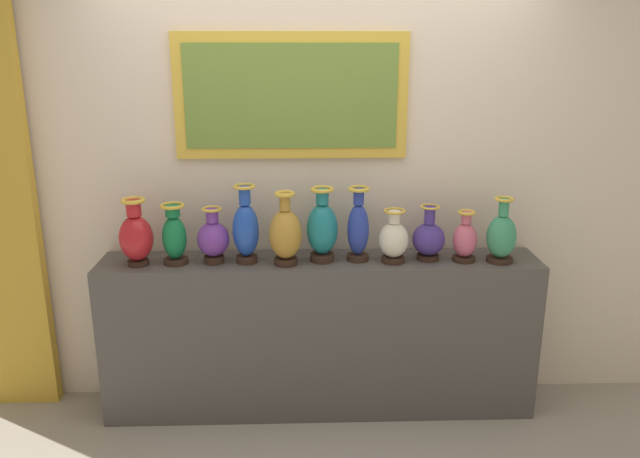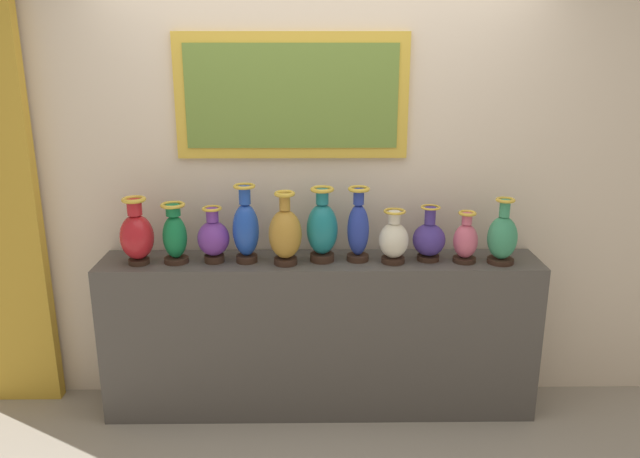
% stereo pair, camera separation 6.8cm
% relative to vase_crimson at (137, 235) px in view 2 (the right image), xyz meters
% --- Properties ---
extents(ground_plane, '(10.51, 10.51, 0.00)m').
position_rel_vase_crimson_xyz_m(ground_plane, '(1.01, 0.05, -1.11)').
color(ground_plane, gray).
extents(display_shelf, '(2.50, 0.37, 0.94)m').
position_rel_vase_crimson_xyz_m(display_shelf, '(1.01, 0.05, -0.64)').
color(display_shelf, '#4C4742').
rests_on(display_shelf, ground_plane).
extents(back_wall, '(4.51, 0.14, 3.17)m').
position_rel_vase_crimson_xyz_m(back_wall, '(1.01, 0.29, 0.48)').
color(back_wall, beige).
rests_on(back_wall, ground_plane).
extents(vase_crimson, '(0.19, 0.19, 0.38)m').
position_rel_vase_crimson_xyz_m(vase_crimson, '(0.00, 0.00, 0.00)').
color(vase_crimson, '#382319').
rests_on(vase_crimson, display_shelf).
extents(vase_emerald, '(0.14, 0.14, 0.34)m').
position_rel_vase_crimson_xyz_m(vase_emerald, '(0.20, 0.02, -0.01)').
color(vase_emerald, '#382319').
rests_on(vase_emerald, display_shelf).
extents(vase_violet, '(0.18, 0.18, 0.32)m').
position_rel_vase_crimson_xyz_m(vase_violet, '(0.42, 0.03, -0.03)').
color(vase_violet, '#382319').
rests_on(vase_violet, display_shelf).
extents(vase_sapphire, '(0.15, 0.15, 0.44)m').
position_rel_vase_crimson_xyz_m(vase_sapphire, '(0.60, 0.02, 0.03)').
color(vase_sapphire, '#382319').
rests_on(vase_sapphire, display_shelf).
extents(vase_ochre, '(0.18, 0.18, 0.41)m').
position_rel_vase_crimson_xyz_m(vase_ochre, '(0.82, -0.01, 0.01)').
color(vase_ochre, '#382319').
rests_on(vase_ochre, display_shelf).
extents(vase_teal, '(0.17, 0.17, 0.42)m').
position_rel_vase_crimson_xyz_m(vase_teal, '(1.02, 0.04, 0.02)').
color(vase_teal, '#382319').
rests_on(vase_teal, display_shelf).
extents(vase_cobalt, '(0.12, 0.12, 0.42)m').
position_rel_vase_crimson_xyz_m(vase_cobalt, '(1.22, 0.04, 0.02)').
color(vase_cobalt, '#382319').
rests_on(vase_cobalt, display_shelf).
extents(vase_ivory, '(0.17, 0.17, 0.30)m').
position_rel_vase_crimson_xyz_m(vase_ivory, '(1.42, 0.00, -0.04)').
color(vase_ivory, '#382319').
rests_on(vase_ivory, display_shelf).
extents(vase_indigo, '(0.18, 0.18, 0.32)m').
position_rel_vase_crimson_xyz_m(vase_indigo, '(1.62, 0.04, -0.04)').
color(vase_indigo, '#382319').
rests_on(vase_indigo, display_shelf).
extents(vase_rose, '(0.14, 0.14, 0.29)m').
position_rel_vase_crimson_xyz_m(vase_rose, '(1.82, 0.01, -0.04)').
color(vase_rose, '#382319').
rests_on(vase_rose, display_shelf).
extents(vase_jade, '(0.16, 0.16, 0.37)m').
position_rel_vase_crimson_xyz_m(vase_jade, '(2.02, -0.01, -0.02)').
color(vase_jade, '#382319').
rests_on(vase_jade, display_shelf).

